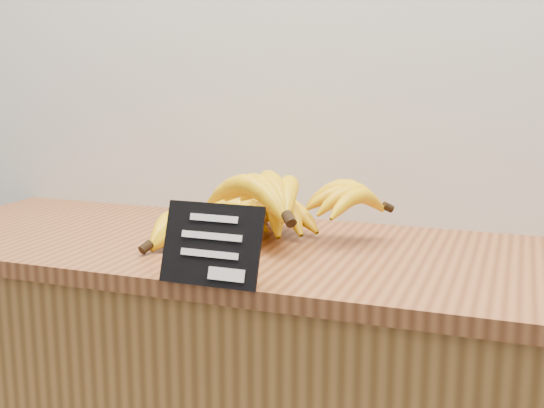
{
  "coord_description": "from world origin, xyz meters",
  "views": [
    {
      "loc": [
        0.22,
        1.57,
        1.26
      ],
      "look_at": [
        -0.19,
        2.7,
        1.02
      ],
      "focal_mm": 45.0,
      "sensor_mm": 36.0,
      "label": 1
    }
  ],
  "objects": [
    {
      "name": "counter_top",
      "position": [
        -0.19,
        2.75,
        0.92
      ],
      "size": [
        1.56,
        0.54,
        0.03
      ],
      "primitive_type": "cube",
      "color": "brown",
      "rests_on": "counter"
    },
    {
      "name": "banana_pile",
      "position": [
        -0.25,
        2.77,
        0.99
      ],
      "size": [
        0.51,
        0.35,
        0.13
      ],
      "color": "yellow",
      "rests_on": "counter_top"
    },
    {
      "name": "chalkboard_sign",
      "position": [
        -0.22,
        2.49,
        0.99
      ],
      "size": [
        0.16,
        0.05,
        0.12
      ],
      "primitive_type": "cube",
      "rotation": [
        -0.34,
        0.0,
        0.0
      ],
      "color": "black",
      "rests_on": "counter_top"
    }
  ]
}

